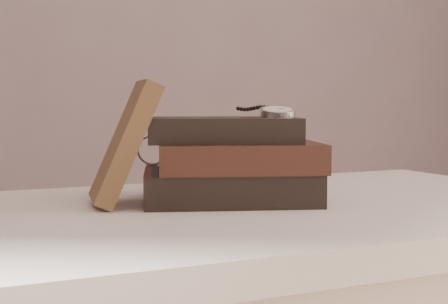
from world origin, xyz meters
name	(u,v)px	position (x,y,z in m)	size (l,w,h in m)	color
table	(269,264)	(0.00, 0.35, 0.66)	(1.00, 0.60, 0.75)	silver
book_stack	(231,162)	(-0.05, 0.38, 0.81)	(0.29, 0.25, 0.13)	black
journal	(125,143)	(-0.20, 0.42, 0.84)	(0.03, 0.11, 0.19)	#3D2917
pocket_watch	(275,112)	(0.01, 0.35, 0.89)	(0.07, 0.16, 0.02)	silver
eyeglasses	(169,150)	(-0.10, 0.50, 0.82)	(0.14, 0.15, 0.05)	silver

